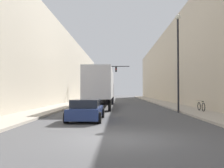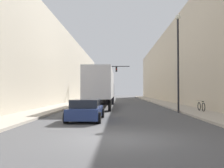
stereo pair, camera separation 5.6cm
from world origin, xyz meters
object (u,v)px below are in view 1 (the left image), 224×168
Objects in this scene: sedan_car at (86,110)px; parked_bicycle at (201,106)px; semi_truck at (101,87)px; traffic_signal_gantry at (99,76)px; street_lamp at (178,51)px.

parked_bicycle is at bearing 31.92° from sedan_car.
semi_truck is 8.01× the size of parked_bicycle.
street_lamp is at bearing -69.62° from traffic_signal_gantry.
traffic_signal_gantry is (-1.37, 15.16, 2.16)m from semi_truck.
sedan_car is 28.14m from traffic_signal_gantry.
parked_bicycle is at bearing -65.36° from traffic_signal_gantry.
semi_truck is 15.37m from traffic_signal_gantry.
semi_truck is 3.36× the size of sedan_car.
sedan_car reaches higher than parked_bicycle.
traffic_signal_gantry is at bearing 92.64° from sedan_car.
traffic_signal_gantry is 24.83m from parked_bicycle.
sedan_car is (-0.09, -12.69, -1.68)m from semi_truck.
semi_truck reaches higher than sedan_car.
sedan_car is at bearing -142.01° from street_lamp.
sedan_car is at bearing -90.39° from semi_truck.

